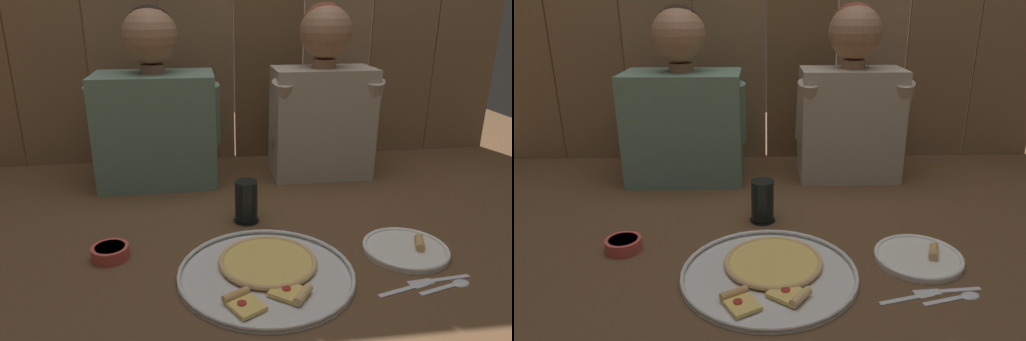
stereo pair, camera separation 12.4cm
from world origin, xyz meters
The scene contains 11 objects.
ground_plane centered at (0.00, 0.00, 0.00)m, with size 3.20×3.20×0.00m, color brown.
pizza_tray centered at (-0.01, -0.12, 0.01)m, with size 0.42×0.42×0.03m.
dinner_plate centered at (0.36, -0.07, 0.01)m, with size 0.22×0.22×0.03m.
drinking_glass centered at (-0.02, 0.16, 0.06)m, with size 0.08×0.08×0.13m.
dipping_bowl centered at (-0.39, 0.00, 0.02)m, with size 0.09×0.09×0.03m.
table_fork centered at (0.29, -0.23, 0.00)m, with size 0.13×0.05×0.01m.
table_knife centered at (0.38, -0.21, 0.00)m, with size 0.16×0.03×0.01m.
table_spoon centered at (0.41, -0.23, 0.00)m, with size 0.14×0.06×0.01m.
diner_left centered at (-0.29, 0.53, 0.26)m, with size 0.44×0.24×0.60m.
diner_right centered at (0.29, 0.52, 0.29)m, with size 0.39×0.21×0.61m.
wooden_backdrop_wall centered at (0.00, 0.78, 0.57)m, with size 2.19×0.03×1.14m.
Camera 1 is at (-0.16, -1.06, 0.61)m, focal length 32.41 mm.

